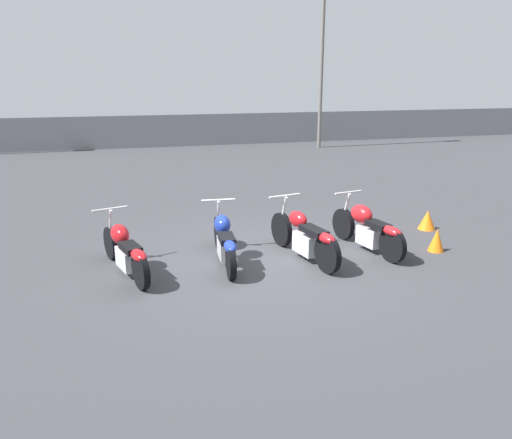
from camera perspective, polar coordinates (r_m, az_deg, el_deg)
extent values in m
plane|color=#38383D|center=(8.63, 0.59, -4.74)|extent=(60.00, 60.00, 0.00)
cube|color=gray|center=(22.89, -9.94, 9.94)|extent=(40.00, 0.04, 1.41)
cylinder|color=slate|center=(22.45, 7.56, 18.54)|extent=(0.16, 0.16, 8.14)
cylinder|color=black|center=(9.00, -16.24, -2.60)|extent=(0.26, 0.58, 0.57)
cylinder|color=black|center=(7.63, -13.03, -5.74)|extent=(0.26, 0.58, 0.57)
cube|color=silver|center=(8.25, -14.60, -4.39)|extent=(0.35, 0.58, 0.31)
ellipsoid|color=#AD1419|center=(8.37, -15.30, -1.63)|extent=(0.40, 0.55, 0.32)
cube|color=black|center=(7.93, -14.16, -3.15)|extent=(0.37, 0.54, 0.10)
ellipsoid|color=#AD1419|center=(7.60, -13.27, -4.01)|extent=(0.32, 0.48, 0.16)
cylinder|color=silver|center=(8.73, -16.38, 1.18)|extent=(0.59, 0.21, 0.04)
cylinder|color=silver|center=(8.86, -16.31, -0.74)|extent=(0.12, 0.25, 0.62)
cylinder|color=silver|center=(8.17, -13.44, -4.94)|extent=(0.24, 0.61, 0.07)
cylinder|color=black|center=(9.26, -4.33, -1.45)|extent=(0.14, 0.58, 0.57)
cylinder|color=black|center=(7.81, -2.89, -4.82)|extent=(0.14, 0.58, 0.57)
cube|color=silver|center=(8.46, -3.59, -3.34)|extent=(0.24, 0.57, 0.32)
ellipsoid|color=navy|center=(8.60, -3.88, -0.57)|extent=(0.32, 0.47, 0.33)
cube|color=black|center=(8.13, -3.37, -2.19)|extent=(0.27, 0.51, 0.10)
ellipsoid|color=navy|center=(7.77, -2.97, -3.11)|extent=(0.23, 0.45, 0.16)
cylinder|color=silver|center=(8.99, -4.33, 2.24)|extent=(0.61, 0.08, 0.04)
cylinder|color=silver|center=(9.12, -4.33, 0.37)|extent=(0.07, 0.25, 0.62)
cylinder|color=silver|center=(8.35, -2.62, -4.01)|extent=(0.12, 0.67, 0.07)
cylinder|color=black|center=(9.31, 2.94, -1.13)|extent=(0.22, 0.64, 0.63)
cylinder|color=black|center=(8.11, 8.17, -3.94)|extent=(0.22, 0.64, 0.63)
cube|color=silver|center=(8.65, 5.63, -2.78)|extent=(0.30, 0.57, 0.35)
ellipsoid|color=#AD1419|center=(8.74, 4.81, 0.03)|extent=(0.33, 0.50, 0.28)
cube|color=black|center=(8.35, 6.61, -1.30)|extent=(0.35, 0.63, 0.10)
ellipsoid|color=#AD1419|center=(8.06, 8.04, -2.14)|extent=(0.28, 0.47, 0.16)
cylinder|color=silver|center=(9.05, 3.31, 2.73)|extent=(0.63, 0.16, 0.04)
cylinder|color=silver|center=(9.17, 3.12, 0.77)|extent=(0.10, 0.26, 0.65)
cylinder|color=silver|center=(8.61, 6.82, -3.35)|extent=(0.20, 0.70, 0.07)
cylinder|color=black|center=(9.83, 9.95, -0.51)|extent=(0.21, 0.61, 0.60)
cylinder|color=black|center=(8.79, 15.32, -2.86)|extent=(0.21, 0.61, 0.60)
cube|color=silver|center=(9.26, 12.74, -1.91)|extent=(0.29, 0.54, 0.33)
ellipsoid|color=red|center=(9.33, 11.97, 0.62)|extent=(0.38, 0.57, 0.34)
cube|color=black|center=(9.00, 13.80, -0.63)|extent=(0.32, 0.51, 0.10)
ellipsoid|color=red|center=(8.75, 15.22, -1.27)|extent=(0.28, 0.47, 0.16)
cylinder|color=silver|center=(9.59, 10.49, 3.07)|extent=(0.59, 0.14, 0.04)
cylinder|color=silver|center=(9.71, 10.22, 1.26)|extent=(0.09, 0.25, 0.63)
cylinder|color=silver|center=(9.25, 13.84, -2.40)|extent=(0.20, 0.71, 0.07)
cone|color=orange|center=(10.92, 18.99, -0.04)|extent=(0.36, 0.36, 0.40)
cone|color=orange|center=(9.61, 19.95, -2.21)|extent=(0.28, 0.28, 0.42)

